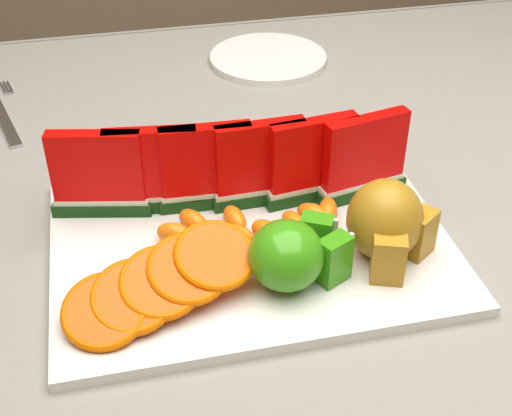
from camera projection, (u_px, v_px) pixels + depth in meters
table at (273, 263)px, 0.87m from camera, size 1.40×0.90×0.75m
tablecloth at (274, 223)px, 0.84m from camera, size 1.53×1.03×0.20m
platter at (250, 242)px, 0.73m from camera, size 0.40×0.30×0.01m
apple_cluster at (293, 254)px, 0.66m from camera, size 0.10×0.08×0.07m
pear_cluster at (387, 223)px, 0.69m from camera, size 0.09×0.09×0.08m
side_plate at (268, 58)px, 1.10m from camera, size 0.22×0.22×0.01m
fork at (3, 114)px, 0.96m from camera, size 0.06×0.19×0.00m
watermelon_row at (233, 168)px, 0.75m from camera, size 0.39×0.07×0.10m
orange_fan_front at (161, 282)px, 0.64m from camera, size 0.20×0.12×0.05m
orange_fan_back at (230, 156)px, 0.82m from camera, size 0.33×0.10×0.04m
tangerine_segments at (256, 224)px, 0.73m from camera, size 0.20×0.08×0.02m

